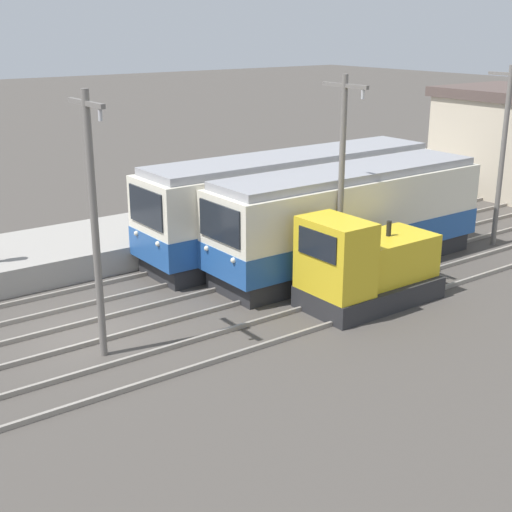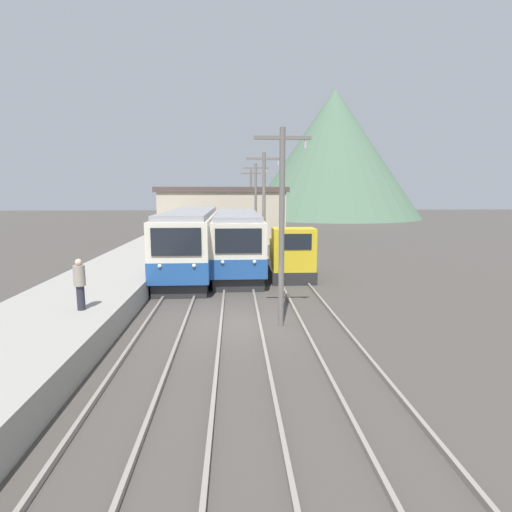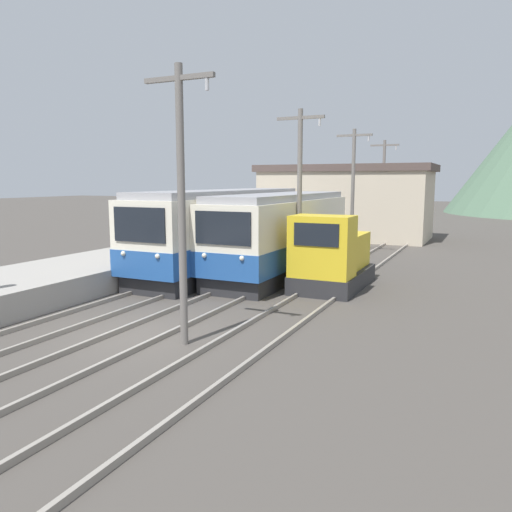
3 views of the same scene
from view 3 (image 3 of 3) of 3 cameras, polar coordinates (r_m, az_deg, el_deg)
name	(u,v)px [view 3 (image 3 of 3)]	position (r m, az deg, el deg)	size (l,w,h in m)	color
ground_plane	(137,334)	(14.61, -13.44, -8.65)	(200.00, 200.00, 0.00)	#47423D
track_left	(68,321)	(16.30, -20.67, -6.91)	(1.54, 60.00, 0.14)	gray
track_center	(143,332)	(14.47, -12.83, -8.51)	(1.54, 60.00, 0.14)	gray
track_right	(238,347)	(12.91, -2.10, -10.41)	(1.54, 60.00, 0.14)	gray
commuter_train_left	(225,234)	(23.82, -3.56, 2.57)	(2.84, 12.88, 3.84)	#28282B
commuter_train_center	(282,237)	(22.91, 2.99, 2.18)	(2.84, 11.28, 3.70)	#28282B
shunting_locomotive	(332,259)	(20.06, 8.67, -0.29)	(2.40, 4.61, 3.00)	#28282B
catenary_mast_near	(182,197)	(12.83, -8.50, 6.72)	(2.00, 0.20, 7.11)	slate
catenary_mast_mid	(300,191)	(20.53, 5.02, 7.46)	(2.00, 0.20, 7.11)	slate
catenary_mast_far	(353,188)	(28.74, 11.02, 7.65)	(2.00, 0.20, 7.11)	slate
catenary_mast_distant	(383,186)	(37.12, 14.34, 7.72)	(2.00, 0.20, 7.11)	slate
station_building	(346,201)	(38.18, 10.20, 6.16)	(12.60, 6.30, 5.42)	beige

